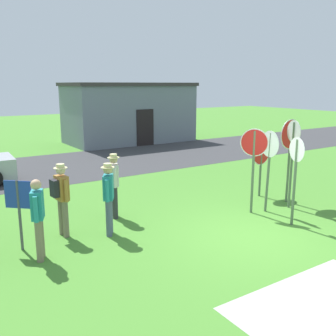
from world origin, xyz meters
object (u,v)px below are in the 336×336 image
Objects in this scene: person_in_dark_shirt at (109,195)px; stop_sign_leaning_right at (269,157)px; stop_sign_leaning_left at (290,145)px; stop_sign_rear_left at (296,168)px; person_in_blue at (114,182)px; person_with_sunhat at (38,215)px; person_near_signs at (61,195)px; info_panel_leftmost at (19,203)px; stop_sign_rear_right at (261,157)px; stop_sign_tallest at (293,151)px; stop_sign_far_back at (254,156)px.

stop_sign_leaning_right is at bearing -10.82° from person_in_dark_shirt.
stop_sign_rear_left is at bearing -136.23° from stop_sign_leaning_left.
stop_sign_leaning_left is at bearing -18.05° from person_in_blue.
person_in_dark_shirt reaches higher than person_with_sunhat.
person_in_blue is (1.58, 0.50, -0.03)m from person_near_signs.
stop_sign_rear_left reaches higher than info_panel_leftmost.
stop_sign_rear_right is (1.23, 2.29, -0.21)m from stop_sign_rear_left.
stop_sign_rear_right is 7.35m from info_panel_leftmost.
stop_sign_tallest is 5.37m from person_in_dark_shirt.
stop_sign_rear_right reaches higher than info_panel_leftmost.
stop_sign_leaning_left is 6.69m from person_near_signs.
stop_sign_rear_left is at bearing -118.22° from stop_sign_rear_right.
stop_sign_leaning_left is (0.37, 0.39, 0.08)m from stop_sign_tallest.
person_in_blue is 2.71m from info_panel_leftmost.
person_near_signs is at bearing 165.60° from stop_sign_leaning_right.
stop_sign_far_back is 1.36× the size of person_in_dark_shirt.
stop_sign_rear_right is 1.22× the size of info_panel_leftmost.
stop_sign_leaning_left is 1.11× the size of stop_sign_leaning_right.
person_with_sunhat reaches higher than info_panel_leftmost.
info_panel_leftmost is at bearing -163.04° from person_in_blue.
stop_sign_rear_right is 0.83× the size of stop_sign_leaning_right.
stop_sign_leaning_left is 1.63× the size of info_panel_leftmost.
stop_sign_tallest reaches higher than stop_sign_far_back.
stop_sign_leaning_right reaches higher than person_in_blue.
stop_sign_leaning_right is at bearing -18.51° from stop_sign_far_back.
stop_sign_tallest is 7.32m from info_panel_leftmost.
stop_sign_tallest is 1.28m from stop_sign_far_back.
person_near_signs is 1.05m from info_panel_leftmost.
stop_sign_leaning_right is 5.59m from person_near_signs.
info_panel_leftmost is at bearing -163.78° from person_near_signs.
stop_sign_rear_left reaches higher than person_in_dark_shirt.
stop_sign_rear_left is 1.33× the size of person_with_sunhat.
stop_sign_rear_right is 5.41m from person_in_dark_shirt.
stop_sign_leaning_right is 4.56m from person_in_dark_shirt.
person_near_signs is at bearing 51.12° from person_with_sunhat.
info_panel_leftmost is at bearing 107.32° from person_with_sunhat.
stop_sign_leaning_right is (0.45, -0.15, -0.06)m from stop_sign_far_back.
stop_sign_rear_left is at bearing -26.00° from person_near_signs.
stop_sign_far_back is 1.24× the size of stop_sign_rear_right.
stop_sign_leaning_right is 1.31× the size of person_near_signs.
stop_sign_far_back is 6.05m from info_panel_leftmost.
stop_sign_rear_left is 2.60m from stop_sign_rear_right.
info_panel_leftmost is at bearing 173.74° from stop_sign_leaning_left.
info_panel_leftmost is at bearing 160.20° from stop_sign_rear_left.
person_in_blue is (-3.36, 1.73, -0.63)m from stop_sign_far_back.
stop_sign_leaning_left is (1.43, 1.37, 0.27)m from stop_sign_rear_left.
stop_sign_leaning_right is at bearing -26.30° from person_in_blue.
person_in_blue is at bearing 58.43° from person_in_dark_shirt.
stop_sign_tallest is 1.08× the size of stop_sign_far_back.
stop_sign_tallest is 1.64× the size of info_panel_leftmost.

